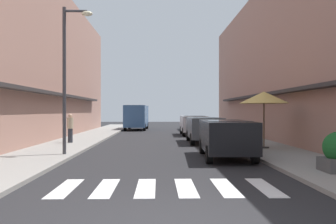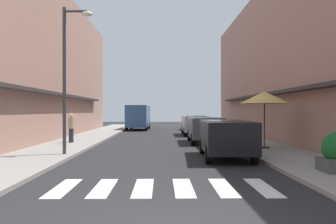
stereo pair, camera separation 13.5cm
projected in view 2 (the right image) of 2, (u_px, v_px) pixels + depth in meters
name	position (u px, v px, depth m)	size (l,w,h in m)	color
ground_plane	(162.00, 144.00, 20.66)	(82.23, 82.23, 0.00)	#232326
sidewalk_left	(75.00, 143.00, 20.57)	(2.83, 52.33, 0.12)	gray
sidewalk_right	(249.00, 142.00, 20.74)	(2.83, 52.33, 0.12)	gray
building_row_left	(11.00, 59.00, 21.36)	(5.50, 35.64, 9.71)	#A87A6B
building_row_right	(312.00, 59.00, 21.66)	(5.50, 35.64, 9.79)	#A87A6B
crosswalk	(163.00, 188.00, 8.76)	(5.20, 2.20, 0.01)	silver
parked_car_near	(226.00, 135.00, 14.17)	(1.95, 4.50, 1.47)	black
parked_car_mid	(205.00, 127.00, 21.02)	(1.85, 4.44, 1.47)	#4C5156
parked_car_far	(195.00, 123.00, 27.66)	(1.83, 4.37, 1.47)	silver
delivery_van	(138.00, 115.00, 35.47)	(2.15, 5.46, 2.37)	#33598C
street_lamp	(69.00, 65.00, 14.62)	(1.19, 0.28, 5.83)	#38383D
cafe_umbrella	(264.00, 98.00, 16.97)	(2.27, 2.27, 2.61)	#262626
pedestrian_walking_near	(71.00, 127.00, 19.93)	(0.34, 0.34, 1.56)	#282B33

